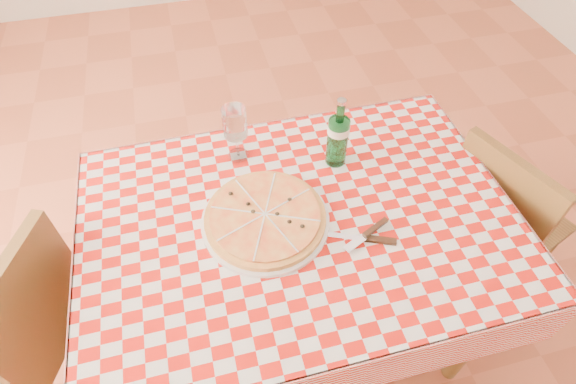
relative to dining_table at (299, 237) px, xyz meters
The scene contains 8 objects.
dining_table is the anchor object (origin of this frame).
tablecloth 0.09m from the dining_table, ahead, with size 1.30×0.90×0.01m, color #AF110A.
chair_near 0.81m from the dining_table, ahead, with size 0.48×0.48×0.84m.
chair_far 0.90m from the dining_table, behind, with size 0.51×0.51×0.85m.
pizza_plate 0.16m from the dining_table, behind, with size 0.38×0.38×0.05m, color #C08940, non-canonical shape.
water_bottle 0.35m from the dining_table, 48.72° to the left, with size 0.07×0.07×0.25m, color #19662C, non-canonical shape.
wine_glass 0.39m from the dining_table, 112.79° to the left, with size 0.08×0.08×0.20m, color white, non-canonical shape.
cutlery 0.23m from the dining_table, 36.60° to the right, with size 0.24×0.20×0.03m, color silver, non-canonical shape.
Camera 1 is at (-0.23, -0.78, 1.83)m, focal length 28.00 mm.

